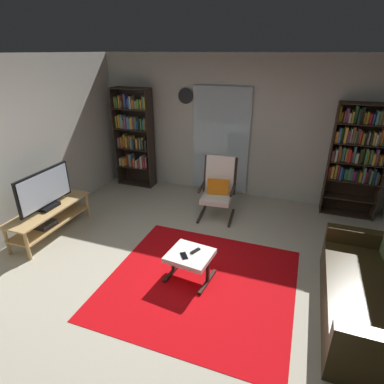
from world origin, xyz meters
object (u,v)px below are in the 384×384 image
lounge_armchair (218,186)px  cell_phone (184,256)px  bookshelf_near_tv (134,136)px  tv_remote (195,251)px  bookshelf_near_sofa (357,154)px  tv_stand (49,217)px  wall_clock (186,96)px  ottoman (190,258)px  television (45,191)px  leather_sofa (381,297)px

lounge_armchair → cell_phone: 1.83m
bookshelf_near_tv → tv_remote: bookshelf_near_tv is taller
bookshelf_near_sofa → tv_stand: bearing=-151.8°
wall_clock → tv_remote: bearing=-66.8°
ottoman → lounge_armchair: bearing=94.5°
bookshelf_near_tv → lounge_armchair: bookshelf_near_tv is taller
lounge_armchair → cell_phone: size_ratio=7.30×
television → bookshelf_near_tv: (0.25, 2.26, 0.31)m
leather_sofa → tv_remote: bearing=179.1°
tv_remote → cell_phone: (-0.10, -0.14, -0.00)m
tv_stand → ottoman: (2.38, -0.23, 0.00)m
tv_stand → bookshelf_near_sofa: size_ratio=0.73×
television → cell_phone: (2.33, -0.33, -0.36)m
television → cell_phone: 2.38m
bookshelf_near_sofa → lounge_armchair: 2.32m
leather_sofa → ottoman: (-2.09, -0.03, -0.01)m
lounge_armchair → tv_stand: bearing=-146.0°
bookshelf_near_sofa → lounge_armchair: bearing=-158.8°
bookshelf_near_sofa → ottoman: size_ratio=3.34×
lounge_armchair → leather_sofa: bearing=-37.7°
wall_clock → tv_stand: bearing=-117.6°
tv_remote → wall_clock: (-1.13, 2.65, 1.47)m
bookshelf_near_sofa → leather_sofa: bookshelf_near_sofa is taller
leather_sofa → lounge_armchair: (-2.22, 1.72, 0.23)m
lounge_armchair → wall_clock: size_ratio=3.53×
bookshelf_near_tv → tv_remote: 3.35m
tv_stand → ottoman: 2.39m
tv_stand → leather_sofa: bearing=-2.6°
tv_stand → lounge_armchair: size_ratio=1.37×
ottoman → television: bearing=174.0°
leather_sofa → lounge_armchair: lounge_armchair is taller
ottoman → wall_clock: (-1.09, 2.71, 1.55)m
cell_phone → wall_clock: 3.32m
bookshelf_near_sofa → television: bearing=-152.0°
tv_stand → bookshelf_near_tv: bookshelf_near_tv is taller
leather_sofa → cell_phone: 2.14m
leather_sofa → television: bearing=177.1°
television → leather_sofa: size_ratio=0.55×
wall_clock → leather_sofa: bearing=-40.2°
ottoman → tv_stand: bearing=174.5°
tv_remote → lounge_armchair: bearing=121.7°
leather_sofa → cell_phone: (-2.13, -0.10, 0.06)m
television → lounge_armchair: 2.70m
tv_stand → television: bearing=83.9°
cell_phone → bookshelf_near_sofa: bearing=16.7°
tv_stand → cell_phone: bearing=-7.5°
tv_stand → bookshelf_near_tv: 2.41m
leather_sofa → cell_phone: bearing=-177.2°
bookshelf_near_sofa → cell_phone: bearing=-127.4°
tv_remote → cell_phone: size_ratio=1.03×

